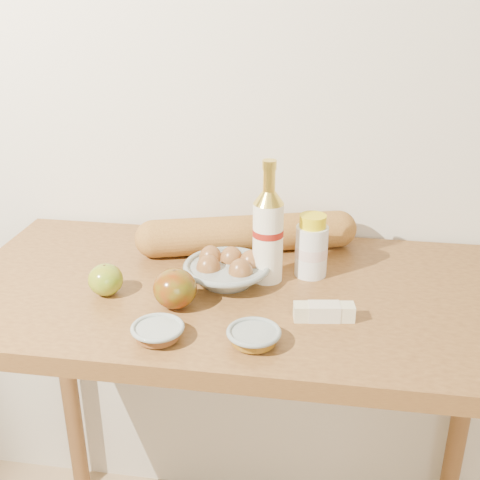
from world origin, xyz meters
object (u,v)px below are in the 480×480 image
table (242,337)px  egg_bowl (227,270)px  bourbon_bottle (268,233)px  baguette (248,234)px  cream_bottle (312,248)px

table → egg_bowl: egg_bowl is taller
bourbon_bottle → egg_bowl: (-0.08, -0.02, -0.08)m
bourbon_bottle → egg_bowl: 0.12m
baguette → cream_bottle: bearing=-50.2°
bourbon_bottle → baguette: 0.16m
table → cream_bottle: bearing=30.5°
bourbon_bottle → egg_bowl: bourbon_bottle is taller
table → cream_bottle: size_ratio=8.73×
table → egg_bowl: 0.16m
cream_bottle → egg_bowl: size_ratio=0.67×
egg_bowl → baguette: 0.16m
bourbon_bottle → table: bearing=-123.2°
table → egg_bowl: bearing=146.7°
cream_bottle → baguette: size_ratio=0.26×
cream_bottle → baguette: 0.18m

